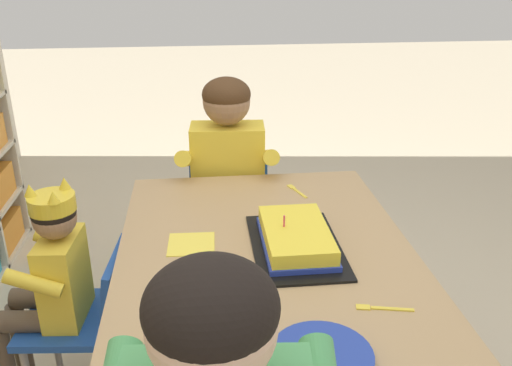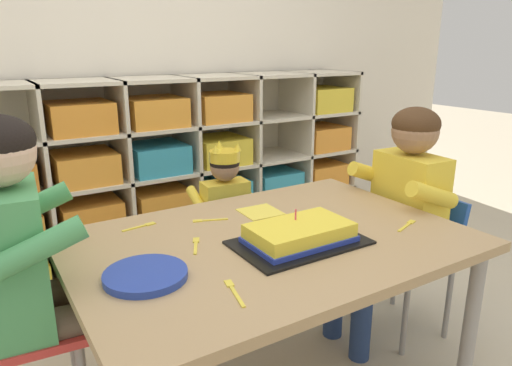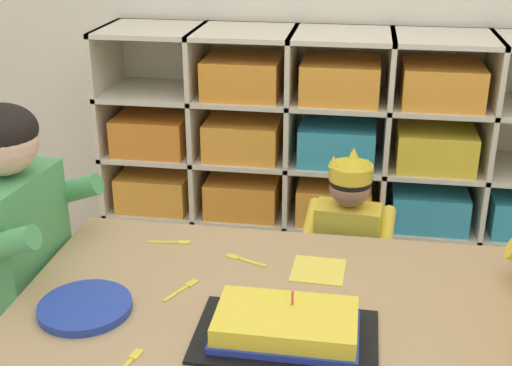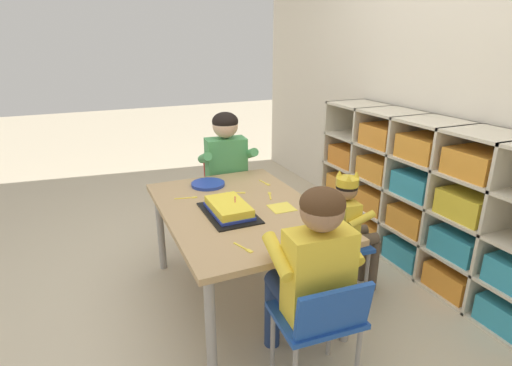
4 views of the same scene
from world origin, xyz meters
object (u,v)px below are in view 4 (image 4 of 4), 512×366
object	(u,v)px
fork_by_napkin	(187,198)
fork_near_cake_tray	(244,248)
fork_at_table_front_edge	(270,195)
activity_table	(240,217)
paper_plate_stack	(208,184)
guest_at_table_side	(312,264)
birthday_cake_on_tray	(229,209)
adult_helper_seated	(228,167)
child_with_crown	(350,219)
classroom_chair_guest_side	(321,319)
fork_scattered_mid_table	(265,183)
classroom_chair_blue	(335,243)
fork_near_child_seat	(237,193)
classroom_chair_adult_side	(225,190)

from	to	relation	value
fork_by_napkin	fork_near_cake_tray	xyz separation A→B (m)	(0.74, 0.08, 0.00)
fork_at_table_front_edge	activity_table	bearing A→B (deg)	-44.63
paper_plate_stack	guest_at_table_side	bearing A→B (deg)	6.72
birthday_cake_on_tray	adult_helper_seated	bearing A→B (deg)	159.96
guest_at_table_side	fork_by_napkin	world-z (taller)	guest_at_table_side
adult_helper_seated	birthday_cake_on_tray	world-z (taller)	adult_helper_seated
child_with_crown	classroom_chair_guest_side	size ratio (longest dim) A/B	1.33
fork_scattered_mid_table	classroom_chair_blue	bearing A→B (deg)	-160.71
fork_at_table_front_edge	fork_near_child_seat	bearing A→B (deg)	-104.56
activity_table	guest_at_table_side	distance (m)	0.70
classroom_chair_guest_side	fork_near_cake_tray	distance (m)	0.48
adult_helper_seated	fork_scattered_mid_table	distance (m)	0.37
classroom_chair_blue	paper_plate_stack	xyz separation A→B (m)	(-0.61, -0.63, 0.29)
guest_at_table_side	fork_by_napkin	bearing A→B (deg)	-67.74
activity_table	birthday_cake_on_tray	distance (m)	0.14
guest_at_table_side	paper_plate_stack	world-z (taller)	guest_at_table_side
classroom_chair_adult_side	fork_near_child_seat	world-z (taller)	classroom_chair_adult_side
adult_helper_seated	guest_at_table_side	distance (m)	1.37
classroom_chair_adult_side	classroom_chair_blue	bearing A→B (deg)	-62.62
adult_helper_seated	guest_at_table_side	world-z (taller)	adult_helper_seated
child_with_crown	paper_plate_stack	distance (m)	0.97
classroom_chair_blue	guest_at_table_side	xyz separation A→B (m)	(0.53, -0.50, 0.26)
adult_helper_seated	fork_by_napkin	size ratio (longest dim) A/B	7.54
classroom_chair_adult_side	child_with_crown	bearing A→B (deg)	-57.80
activity_table	fork_at_table_front_edge	xyz separation A→B (m)	(-0.11, 0.25, 0.06)
fork_scattered_mid_table	fork_at_table_front_edge	bearing A→B (deg)	154.42
paper_plate_stack	fork_by_napkin	world-z (taller)	paper_plate_stack
classroom_chair_adult_side	birthday_cake_on_tray	bearing A→B (deg)	-103.09
guest_at_table_side	classroom_chair_blue	bearing A→B (deg)	-129.56
fork_near_cake_tray	fork_at_table_front_edge	bearing A→B (deg)	-55.28
classroom_chair_blue	classroom_chair_adult_side	size ratio (longest dim) A/B	0.82
activity_table	fork_at_table_front_edge	bearing A→B (deg)	113.61
fork_near_cake_tray	paper_plate_stack	bearing A→B (deg)	-26.27
birthday_cake_on_tray	fork_scattered_mid_table	bearing A→B (deg)	133.11
fork_near_cake_tray	child_with_crown	bearing A→B (deg)	-90.45
guest_at_table_side	activity_table	bearing A→B (deg)	-79.92
child_with_crown	fork_at_table_front_edge	distance (m)	0.53
classroom_chair_blue	fork_near_child_seat	xyz separation A→B (m)	(-0.40, -0.50, 0.28)
guest_at_table_side	fork_near_child_seat	size ratio (longest dim) A/B	8.48
guest_at_table_side	fork_scattered_mid_table	bearing A→B (deg)	-99.37
fork_by_napkin	fork_near_child_seat	distance (m)	0.32
fork_by_napkin	fork_near_cake_tray	bearing A→B (deg)	108.32
activity_table	fork_at_table_front_edge	distance (m)	0.28
adult_helper_seated	fork_near_child_seat	size ratio (longest dim) A/B	9.06
activity_table	fork_near_cake_tray	bearing A→B (deg)	-19.57
fork_near_cake_tray	birthday_cake_on_tray	bearing A→B (deg)	-29.85
guest_at_table_side	birthday_cake_on_tray	size ratio (longest dim) A/B	2.42
child_with_crown	fork_scattered_mid_table	xyz separation A→B (m)	(-0.50, -0.36, 0.13)
fork_at_table_front_edge	guest_at_table_side	bearing A→B (deg)	9.69
guest_at_table_side	classroom_chair_adult_side	bearing A→B (deg)	-90.32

